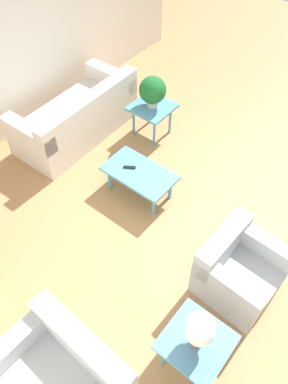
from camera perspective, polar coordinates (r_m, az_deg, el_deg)
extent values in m
plane|color=#A87A4C|center=(4.87, 5.16, -4.24)|extent=(14.00, 14.00, 0.00)
cube|color=white|center=(5.76, -21.05, 20.05)|extent=(0.12, 7.20, 2.70)
cube|color=silver|center=(5.98, -10.30, 10.49)|extent=(0.95, 1.95, 0.44)
cube|color=silver|center=(5.52, -8.23, 12.50)|extent=(0.25, 1.93, 0.39)
cube|color=silver|center=(6.26, -5.05, 17.05)|extent=(0.91, 0.22, 0.25)
cube|color=silver|center=(5.37, -17.24, 8.45)|extent=(0.91, 0.22, 0.25)
cube|color=#A8ADB2|center=(4.33, 14.27, -12.54)|extent=(0.80, 0.84, 0.39)
cube|color=#A8ADB2|center=(4.05, 11.90, -7.80)|extent=(0.23, 0.81, 0.37)
cube|color=#A8ADB2|center=(3.90, 12.64, -13.64)|extent=(0.78, 0.19, 0.24)
cube|color=#A8ADB2|center=(4.24, 17.36, -7.47)|extent=(0.78, 0.19, 0.24)
cube|color=#A8ADB2|center=(3.90, -12.01, -26.58)|extent=(1.15, 0.80, 0.39)
cube|color=#A8ADB2|center=(3.56, -9.41, -21.97)|extent=(1.13, 0.23, 0.37)
cube|color=#A8ADB2|center=(3.78, -17.93, -20.14)|extent=(0.18, 0.77, 0.24)
cube|color=teal|center=(4.87, -0.72, 2.90)|extent=(0.94, 0.54, 0.04)
cylinder|color=teal|center=(4.96, 4.00, 0.51)|extent=(0.05, 0.05, 0.35)
cylinder|color=teal|center=(5.28, -2.65, 4.42)|extent=(0.05, 0.05, 0.35)
cylinder|color=teal|center=(4.78, 1.46, -2.01)|extent=(0.05, 0.05, 0.35)
cylinder|color=teal|center=(5.10, -5.27, 2.18)|extent=(0.05, 0.05, 0.35)
cube|color=teal|center=(5.69, 1.27, 12.82)|extent=(0.59, 0.59, 0.04)
cylinder|color=teal|center=(5.89, 4.00, 10.91)|extent=(0.04, 0.04, 0.49)
cylinder|color=teal|center=(6.08, 0.89, 12.42)|extent=(0.04, 0.04, 0.49)
cylinder|color=teal|center=(5.64, 1.57, 8.96)|extent=(0.04, 0.04, 0.49)
cylinder|color=teal|center=(5.83, -1.58, 10.57)|extent=(0.04, 0.04, 0.49)
cube|color=teal|center=(3.63, 7.99, -21.69)|extent=(0.59, 0.59, 0.04)
cylinder|color=teal|center=(3.93, 11.89, -22.26)|extent=(0.04, 0.04, 0.49)
cylinder|color=teal|center=(3.97, 6.72, -19.11)|extent=(0.04, 0.04, 0.49)
cylinder|color=teal|center=(3.81, 8.45, -26.94)|extent=(0.04, 0.04, 0.49)
cylinder|color=teal|center=(3.85, 3.06, -23.53)|extent=(0.04, 0.04, 0.49)
cylinder|color=#B2ADA3|center=(5.65, 1.28, 13.41)|extent=(0.16, 0.16, 0.11)
sphere|color=#195B28|center=(5.52, 1.32, 15.28)|extent=(0.40, 0.40, 0.40)
cylinder|color=red|center=(3.51, 8.22, -21.05)|extent=(0.12, 0.12, 0.21)
cylinder|color=white|center=(3.33, 8.61, -19.93)|extent=(0.24, 0.24, 0.18)
cube|color=black|center=(4.91, -2.21, 3.80)|extent=(0.16, 0.12, 0.02)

